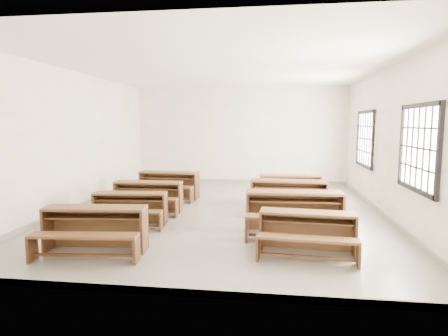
# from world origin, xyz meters

# --- Properties ---
(room) EXTENTS (8.50, 8.50, 3.20)m
(room) POSITION_xyz_m (0.09, 0.00, 2.14)
(room) COLOR gray
(room) RESTS_ON ground
(desk_set_0) EXTENTS (1.65, 0.96, 0.71)m
(desk_set_0) POSITION_xyz_m (-1.65, -2.93, 0.41)
(desk_set_0) COLOR brown
(desk_set_0) RESTS_ON ground
(desk_set_1) EXTENTS (1.50, 0.88, 0.64)m
(desk_set_1) POSITION_xyz_m (-1.71, -1.35, 0.37)
(desk_set_1) COLOR brown
(desk_set_1) RESTS_ON ground
(desk_set_2) EXTENTS (1.56, 0.85, 0.69)m
(desk_set_2) POSITION_xyz_m (-1.71, -0.24, 0.40)
(desk_set_2) COLOR brown
(desk_set_2) RESTS_ON ground
(desk_set_3) EXTENTS (1.65, 0.95, 0.71)m
(desk_set_3) POSITION_xyz_m (-1.66, 1.30, 0.42)
(desk_set_3) COLOR brown
(desk_set_3) RESTS_ON ground
(desk_set_4) EXTENTS (1.51, 0.87, 0.65)m
(desk_set_4) POSITION_xyz_m (1.63, -2.59, 0.38)
(desk_set_4) COLOR brown
(desk_set_4) RESTS_ON ground
(desk_set_5) EXTENTS (1.76, 0.95, 0.78)m
(desk_set_5) POSITION_xyz_m (1.49, -1.58, 0.45)
(desk_set_5) COLOR brown
(desk_set_5) RESTS_ON ground
(desk_set_6) EXTENTS (1.70, 0.92, 0.75)m
(desk_set_6) POSITION_xyz_m (1.45, -0.04, 0.44)
(desk_set_6) COLOR brown
(desk_set_6) RESTS_ON ground
(desk_set_7) EXTENTS (1.59, 0.92, 0.69)m
(desk_set_7) POSITION_xyz_m (1.53, 1.22, 0.40)
(desk_set_7) COLOR brown
(desk_set_7) RESTS_ON ground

